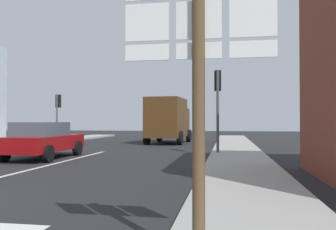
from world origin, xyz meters
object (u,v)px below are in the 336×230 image
at_px(sedan_far, 43,140).
at_px(delivery_truck, 168,119).
at_px(traffic_light_far_left, 58,107).
at_px(route_sign_post, 199,76).
at_px(traffic_light_near_right, 218,92).

bearing_deg(sedan_far, delivery_truck, 72.06).
height_order(delivery_truck, traffic_light_far_left, traffic_light_far_left).
xyz_separation_m(route_sign_post, traffic_light_far_left, (-11.35, 19.11, 0.49)).
height_order(sedan_far, delivery_truck, delivery_truck).
xyz_separation_m(route_sign_post, traffic_light_near_right, (-0.11, 11.92, 0.78)).
bearing_deg(traffic_light_near_right, traffic_light_far_left, 147.37).
relative_size(sedan_far, delivery_truck, 0.83).
bearing_deg(traffic_light_far_left, route_sign_post, -59.31).
relative_size(delivery_truck, traffic_light_near_right, 1.36).
distance_m(sedan_far, delivery_truck, 11.07).
xyz_separation_m(sedan_far, traffic_light_far_left, (-4.27, 9.66, 1.74)).
distance_m(sedan_far, traffic_light_near_right, 7.66).
xyz_separation_m(delivery_truck, route_sign_post, (3.68, -19.95, 0.35)).
relative_size(route_sign_post, traffic_light_near_right, 0.85).
relative_size(sedan_far, traffic_light_far_left, 1.26).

